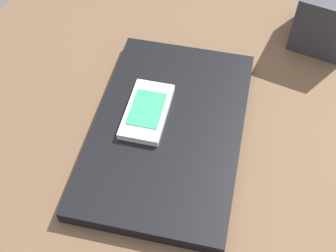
# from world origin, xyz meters

# --- Properties ---
(desk_surface) EXTENTS (1.20, 0.80, 0.03)m
(desk_surface) POSITION_xyz_m (0.00, 0.00, 0.01)
(desk_surface) COLOR brown
(desk_surface) RESTS_ON ground
(laptop_closed) EXTENTS (0.39, 0.28, 0.02)m
(laptop_closed) POSITION_xyz_m (-0.02, 0.02, 0.04)
(laptop_closed) COLOR black
(laptop_closed) RESTS_ON desk_surface
(cell_phone_on_laptop) EXTENTS (0.12, 0.08, 0.01)m
(cell_phone_on_laptop) POSITION_xyz_m (-0.03, -0.02, 0.06)
(cell_phone_on_laptop) COLOR silver
(cell_phone_on_laptop) RESTS_ON laptop_closed
(desk_organizer) EXTENTS (0.14, 0.11, 0.11)m
(desk_organizer) POSITION_xyz_m (-0.33, 0.21, 0.08)
(desk_organizer) COLOR #2D2D33
(desk_organizer) RESTS_ON desk_surface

